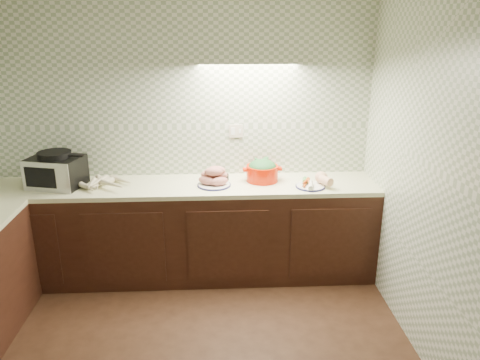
{
  "coord_description": "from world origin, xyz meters",
  "views": [
    {
      "loc": [
        0.36,
        -2.48,
        2.29
      ],
      "look_at": [
        0.56,
        1.25,
        1.02
      ],
      "focal_mm": 35.0,
      "sensor_mm": 36.0,
      "label": 1
    }
  ],
  "objects_px": {
    "sweet_potato_plate": "(214,178)",
    "onion_bowl": "(221,176)",
    "veg_plate": "(315,181)",
    "dutch_oven": "(262,171)",
    "toaster_oven": "(56,170)",
    "parsnip_pile": "(104,183)"
  },
  "relations": [
    {
      "from": "onion_bowl",
      "to": "veg_plate",
      "type": "relative_size",
      "value": 0.39
    },
    {
      "from": "toaster_oven",
      "to": "parsnip_pile",
      "type": "relative_size",
      "value": 1.08
    },
    {
      "from": "toaster_oven",
      "to": "parsnip_pile",
      "type": "distance_m",
      "value": 0.43
    },
    {
      "from": "onion_bowl",
      "to": "veg_plate",
      "type": "xyz_separation_m",
      "value": [
        0.83,
        -0.22,
        0.01
      ]
    },
    {
      "from": "toaster_oven",
      "to": "veg_plate",
      "type": "xyz_separation_m",
      "value": [
        2.29,
        -0.11,
        -0.1
      ]
    },
    {
      "from": "sweet_potato_plate",
      "to": "onion_bowl",
      "type": "relative_size",
      "value": 2.32
    },
    {
      "from": "toaster_oven",
      "to": "onion_bowl",
      "type": "bearing_deg",
      "value": 18.06
    },
    {
      "from": "onion_bowl",
      "to": "veg_plate",
      "type": "distance_m",
      "value": 0.86
    },
    {
      "from": "toaster_oven",
      "to": "veg_plate",
      "type": "relative_size",
      "value": 1.54
    },
    {
      "from": "parsnip_pile",
      "to": "veg_plate",
      "type": "relative_size",
      "value": 1.42
    },
    {
      "from": "sweet_potato_plate",
      "to": "veg_plate",
      "type": "distance_m",
      "value": 0.9
    },
    {
      "from": "dutch_oven",
      "to": "toaster_oven",
      "type": "bearing_deg",
      "value": 178.82
    },
    {
      "from": "toaster_oven",
      "to": "parsnip_pile",
      "type": "xyz_separation_m",
      "value": [
        0.42,
        -0.03,
        -0.11
      ]
    },
    {
      "from": "parsnip_pile",
      "to": "veg_plate",
      "type": "height_order",
      "value": "veg_plate"
    },
    {
      "from": "sweet_potato_plate",
      "to": "dutch_oven",
      "type": "distance_m",
      "value": 0.45
    },
    {
      "from": "dutch_oven",
      "to": "veg_plate",
      "type": "bearing_deg",
      "value": -22.41
    },
    {
      "from": "onion_bowl",
      "to": "veg_plate",
      "type": "height_order",
      "value": "veg_plate"
    },
    {
      "from": "parsnip_pile",
      "to": "dutch_oven",
      "type": "height_order",
      "value": "dutch_oven"
    },
    {
      "from": "sweet_potato_plate",
      "to": "veg_plate",
      "type": "height_order",
      "value": "sweet_potato_plate"
    },
    {
      "from": "toaster_oven",
      "to": "sweet_potato_plate",
      "type": "xyz_separation_m",
      "value": [
        1.39,
        -0.05,
        -0.08
      ]
    },
    {
      "from": "sweet_potato_plate",
      "to": "dutch_oven",
      "type": "relative_size",
      "value": 0.84
    },
    {
      "from": "sweet_potato_plate",
      "to": "onion_bowl",
      "type": "height_order",
      "value": "sweet_potato_plate"
    }
  ]
}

